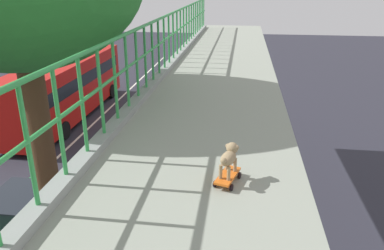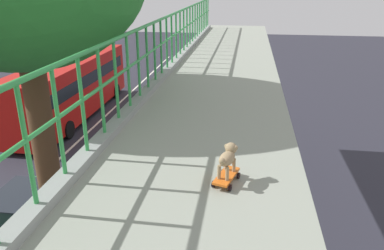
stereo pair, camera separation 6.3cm
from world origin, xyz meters
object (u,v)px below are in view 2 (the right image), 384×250
at_px(city_bus, 71,85).
at_px(toy_skateboard, 226,177).
at_px(car_green_fifth, 26,213).
at_px(small_dog, 228,157).

relative_size(city_bus, toy_skateboard, 26.86).
height_order(car_green_fifth, small_dog, small_dog).
bearing_deg(car_green_fifth, toy_skateboard, -41.85).
height_order(city_bus, small_dog, small_dog).
relative_size(car_green_fifth, small_dog, 10.64).
xyz_separation_m(toy_skateboard, small_dog, (0.01, 0.03, 0.22)).
bearing_deg(small_dog, toy_skateboard, -106.85).
relative_size(car_green_fifth, toy_skateboard, 8.88).
distance_m(car_green_fifth, toy_skateboard, 10.44).
xyz_separation_m(city_bus, small_dog, (10.26, -17.05, 4.24)).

